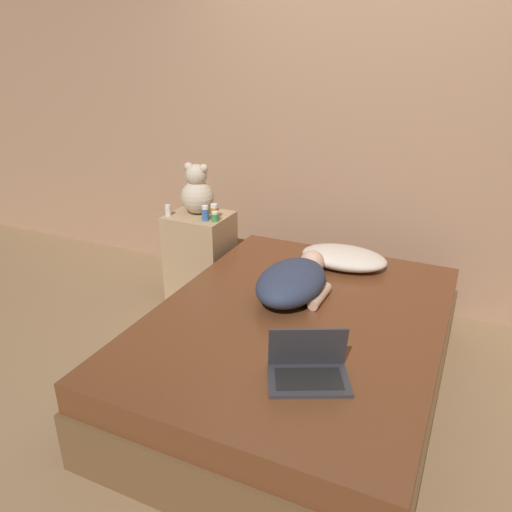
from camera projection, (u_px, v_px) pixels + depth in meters
The scene contains 12 objects.
ground_plane at pixel (295, 387), 2.85m from camera, with size 12.00×12.00×0.00m, color #937551.
wall_back at pixel (367, 124), 3.41m from camera, with size 8.00×0.06×2.60m.
bed at pixel (296, 353), 2.76m from camera, with size 1.51×2.01×0.47m.
nightstand at pixel (201, 258), 3.71m from camera, with size 0.43×0.38×0.67m.
pillow at pixel (344, 257), 3.22m from camera, with size 0.56×0.34×0.12m.
person_lying at pixel (294, 281), 2.83m from camera, with size 0.38×0.71×0.19m.
laptop at pixel (308, 368), 2.15m from camera, with size 0.41×0.35×0.23m.
teddy_bear at pixel (197, 192), 3.55m from camera, with size 0.24×0.24×0.36m.
bottle_green at pixel (215, 217), 3.43m from camera, with size 0.05×0.05×0.07m.
bottle_amber at pixel (214, 211), 3.48m from camera, with size 0.05×0.05×0.10m.
bottle_white at pixel (168, 211), 3.54m from camera, with size 0.04×0.04×0.08m.
bottle_blue at pixel (205, 213), 3.44m from camera, with size 0.05×0.05×0.11m.
Camera 1 is at (0.77, -2.20, 1.81)m, focal length 35.00 mm.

